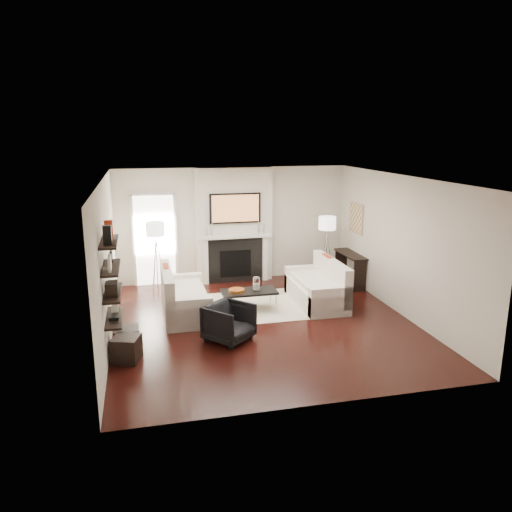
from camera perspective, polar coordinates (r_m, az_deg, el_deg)
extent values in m
plane|color=black|center=(9.47, 0.83, -7.62)|extent=(6.00, 6.00, 0.00)
plane|color=white|center=(8.85, 0.90, 8.87)|extent=(6.00, 6.00, 0.00)
plane|color=silver|center=(11.93, -2.63, 3.63)|extent=(5.50, 0.00, 5.50)
plane|color=silver|center=(6.31, 7.50, -5.89)|extent=(5.50, 0.00, 5.50)
plane|color=silver|center=(8.83, -16.73, -0.63)|extent=(0.00, 6.00, 6.00)
plane|color=silver|center=(10.07, 16.23, 1.16)|extent=(0.00, 6.00, 6.00)
cube|color=silver|center=(11.81, -2.52, 3.53)|extent=(1.80, 0.25, 2.70)
cube|color=black|center=(11.86, -2.36, -0.53)|extent=(1.30, 0.02, 1.04)
cube|color=black|center=(11.88, -2.35, -0.87)|extent=(0.75, 0.02, 0.65)
cube|color=white|center=(11.72, -5.79, -0.63)|extent=(0.12, 0.08, 1.10)
cube|color=white|center=(11.98, 1.05, -0.24)|extent=(0.12, 0.08, 1.10)
cube|color=white|center=(11.68, -2.34, 2.26)|extent=(1.70, 0.18, 0.07)
cube|color=black|center=(11.59, -2.39, 5.48)|extent=(1.20, 0.06, 0.70)
cube|color=#BF723F|center=(11.56, -2.36, 5.46)|extent=(1.10, 0.00, 0.62)
cylinder|color=silver|center=(11.56, -5.04, 3.03)|extent=(0.04, 0.04, 0.30)
cylinder|color=silver|center=(11.55, -5.67, 2.86)|extent=(0.04, 0.04, 0.24)
cylinder|color=silver|center=(11.77, 0.28, 3.27)|extent=(0.04, 0.04, 0.30)
cylinder|color=silver|center=(11.80, 0.89, 3.16)|extent=(0.04, 0.04, 0.24)
cube|color=white|center=(11.78, -11.48, 1.74)|extent=(0.90, 0.02, 2.10)
cube|color=white|center=(11.76, -13.81, 1.60)|extent=(0.06, 0.06, 2.16)
cube|color=white|center=(11.79, -9.14, 1.85)|extent=(0.06, 0.06, 2.16)
cube|color=white|center=(11.59, -11.73, 6.95)|extent=(1.02, 0.06, 0.06)
cube|color=beige|center=(10.32, -0.39, -5.74)|extent=(2.60, 2.00, 0.01)
cube|color=white|center=(9.90, -8.06, -5.50)|extent=(0.85, 1.80, 0.42)
cube|color=white|center=(9.78, -10.09, -3.87)|extent=(0.18, 1.80, 0.80)
cube|color=white|center=(9.11, -7.61, -6.63)|extent=(0.85, 0.18, 0.60)
cube|color=white|center=(10.64, -8.49, -3.62)|extent=(0.85, 0.18, 0.60)
cube|color=white|center=(9.82, -7.82, -4.05)|extent=(0.63, 1.44, 0.10)
cube|color=#B03215|center=(10.01, -10.24, -2.25)|extent=(0.10, 0.42, 0.42)
cube|color=black|center=(9.43, -10.03, -3.30)|extent=(0.10, 0.40, 0.40)
cube|color=white|center=(10.51, 6.87, -4.30)|extent=(0.85, 1.80, 0.42)
cube|color=white|center=(10.54, 8.63, -2.52)|extent=(0.18, 1.80, 0.80)
cube|color=white|center=(9.77, 8.50, -5.23)|extent=(0.85, 0.18, 0.60)
cube|color=white|center=(11.21, 5.47, -2.61)|extent=(0.85, 0.18, 0.60)
cube|color=white|center=(10.42, 6.65, -2.96)|extent=(0.63, 1.44, 0.10)
cube|color=#B03215|center=(10.75, 8.08, -1.04)|extent=(0.10, 0.42, 0.42)
cube|color=black|center=(10.22, 9.29, -1.93)|extent=(0.10, 0.40, 0.40)
cube|color=black|center=(9.95, -0.81, -4.10)|extent=(1.10, 0.55, 0.04)
cylinder|color=silver|center=(9.73, -3.41, -5.86)|extent=(0.02, 0.02, 0.38)
cylinder|color=silver|center=(9.93, 2.30, -5.43)|extent=(0.02, 0.02, 0.38)
cylinder|color=silver|center=(10.14, -3.84, -5.04)|extent=(0.02, 0.02, 0.38)
cylinder|color=silver|center=(10.33, 1.65, -4.64)|extent=(0.02, 0.02, 0.38)
cylinder|color=white|center=(9.94, 0.04, -3.16)|extent=(0.14, 0.14, 0.25)
cylinder|color=white|center=(9.96, 0.04, -3.52)|extent=(0.09, 0.09, 0.13)
cylinder|color=#BB5F1F|center=(9.89, -2.22, -3.95)|extent=(0.32, 0.32, 0.05)
imported|color=black|center=(8.58, -3.10, -7.41)|extent=(0.95, 0.95, 0.72)
cylinder|color=silver|center=(11.22, -11.25, -1.21)|extent=(0.02, 0.02, 1.20)
cylinder|color=white|center=(11.04, -11.45, 3.05)|extent=(0.40, 0.40, 0.30)
cylinder|color=silver|center=(11.23, -10.68, -1.18)|extent=(0.25, 0.02, 1.23)
cylinder|color=silver|center=(11.31, -11.54, -1.11)|extent=(0.14, 0.22, 1.23)
cylinder|color=silver|center=(11.13, -11.51, -1.35)|extent=(0.14, 0.22, 1.23)
cylinder|color=silver|center=(11.83, 8.01, -0.31)|extent=(0.02, 0.02, 1.20)
cylinder|color=white|center=(11.65, 8.15, 3.75)|extent=(0.40, 0.40, 0.30)
cylinder|color=silver|center=(11.87, 8.50, -0.28)|extent=(0.25, 0.02, 1.23)
cylinder|color=silver|center=(11.89, 7.60, -0.21)|extent=(0.14, 0.22, 1.23)
cylinder|color=silver|center=(11.72, 7.92, -0.43)|extent=(0.14, 0.22, 1.23)
cube|color=black|center=(11.80, 10.76, 0.20)|extent=(0.35, 1.20, 0.04)
cube|color=black|center=(11.41, 11.78, -2.27)|extent=(0.30, 0.04, 0.71)
cube|color=black|center=(12.38, 9.66, -0.90)|extent=(0.30, 0.04, 0.71)
cube|color=tan|center=(11.82, 11.39, 4.26)|extent=(0.03, 0.70, 0.70)
cube|color=black|center=(8.06, -15.86, -6.81)|extent=(0.25, 1.00, 0.03)
cube|color=black|center=(7.93, -16.05, -4.10)|extent=(0.25, 1.00, 0.04)
cube|color=black|center=(7.82, -16.25, -1.31)|extent=(0.25, 1.00, 0.04)
cube|color=black|center=(7.72, -16.45, 1.56)|extent=(0.25, 1.00, 0.04)
cube|color=black|center=(7.42, -16.64, 2.30)|extent=(0.12, 0.10, 0.28)
cube|color=#B03215|center=(7.83, -16.48, 2.90)|extent=(0.12, 0.10, 0.28)
cube|color=white|center=(7.59, -16.38, -0.78)|extent=(0.04, 0.30, 0.22)
cube|color=black|center=(8.10, -16.20, 0.01)|extent=(0.04, 0.22, 0.18)
cube|color=black|center=(7.73, -16.17, -3.65)|extent=(0.18, 0.25, 0.20)
cube|color=black|center=(8.10, -16.03, -3.13)|extent=(0.15, 0.12, 0.12)
cube|color=black|center=(7.96, -15.91, -6.73)|extent=(0.14, 0.20, 0.05)
cube|color=white|center=(8.24, -15.85, -5.53)|extent=(0.10, 0.10, 0.18)
cylinder|color=black|center=(9.63, -16.46, 2.71)|extent=(0.04, 0.34, 0.34)
cylinder|color=white|center=(9.63, -16.32, 2.71)|extent=(0.01, 0.29, 0.29)
cube|color=black|center=(8.51, -14.54, -9.21)|extent=(0.41, 0.41, 0.40)
cube|color=black|center=(8.16, -14.58, -10.25)|extent=(0.50, 0.50, 0.40)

